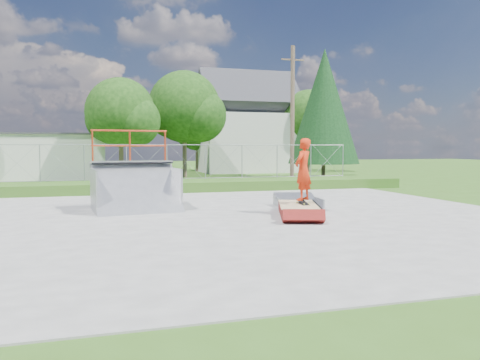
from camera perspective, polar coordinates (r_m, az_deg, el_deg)
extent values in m
plane|color=#355A19|center=(13.94, -3.29, -4.88)|extent=(120.00, 120.00, 0.00)
cube|color=gray|center=(13.93, -3.29, -4.80)|extent=(20.00, 16.00, 0.04)
cube|color=#355A19|center=(23.20, -8.56, -0.74)|extent=(24.00, 3.00, 0.50)
cube|color=maroon|center=(14.90, 7.13, -3.67)|extent=(1.87, 2.66, 0.34)
cube|color=tan|center=(14.87, 7.14, -2.98)|extent=(1.90, 2.69, 0.02)
cube|color=black|center=(14.94, 7.66, -2.74)|extent=(0.31, 0.81, 0.13)
imported|color=red|center=(14.86, 7.70, 1.01)|extent=(0.85, 0.81, 1.96)
cube|color=#B9B9B5|center=(35.77, -24.17, 2.61)|extent=(10.00, 6.00, 3.00)
cube|color=#B9B9B5|center=(41.23, 0.80, 4.49)|extent=(8.00, 6.00, 5.00)
cube|color=#33343A|center=(41.40, 0.81, 9.20)|extent=(8.40, 6.08, 6.08)
cylinder|color=brown|center=(27.60, 6.41, 7.82)|extent=(0.24, 0.24, 8.00)
cylinder|color=brown|center=(31.45, -14.27, 2.19)|extent=(0.30, 0.30, 2.45)
sphere|color=#15360E|center=(31.52, -14.37, 7.99)|extent=(4.48, 4.48, 4.48)
sphere|color=#15360E|center=(30.97, -12.75, 7.05)|extent=(3.36, 3.36, 3.36)
cylinder|color=brown|center=(33.89, -6.76, 2.70)|extent=(0.30, 0.30, 2.80)
sphere|color=#15360E|center=(34.01, -6.81, 8.85)|extent=(5.12, 5.12, 5.12)
sphere|color=#15360E|center=(33.50, -4.99, 7.84)|extent=(3.84, 3.84, 3.84)
cylinder|color=brown|center=(41.14, 8.31, 2.79)|extent=(0.30, 0.30, 2.62)
sphere|color=#15360E|center=(41.21, 8.36, 7.54)|extent=(4.80, 4.80, 4.80)
sphere|color=#15360E|center=(41.02, 9.85, 6.70)|extent=(3.60, 3.60, 3.60)
cylinder|color=brown|center=(42.21, -5.20, 2.49)|extent=(0.30, 0.30, 2.10)
sphere|color=#15360E|center=(42.23, -5.22, 6.20)|extent=(3.84, 3.84, 3.84)
sphere|color=#15360E|center=(41.89, -4.12, 5.56)|extent=(2.88, 2.88, 2.88)
cylinder|color=brown|center=(33.99, 10.13, 1.32)|extent=(0.28, 0.28, 1.20)
cone|color=black|center=(34.08, 10.22, 8.82)|extent=(5.04, 5.04, 8.10)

